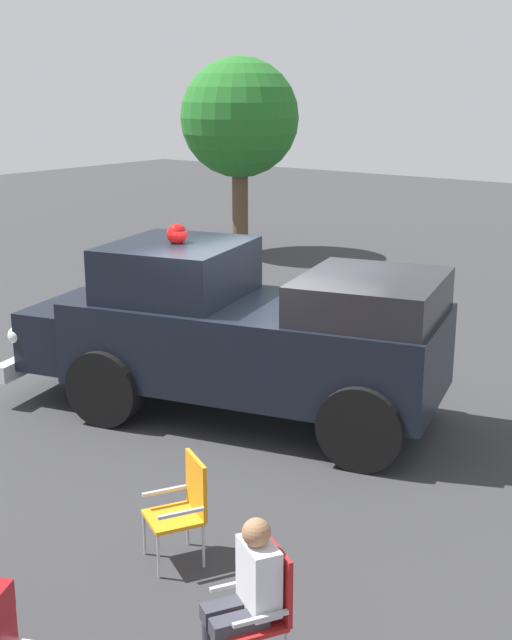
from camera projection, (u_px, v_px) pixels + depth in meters
name	position (u px, v px, depth m)	size (l,w,h in m)	color
ground_plane	(260.00, 422.00, 11.31)	(60.00, 60.00, 0.00)	#333335
vintage_fire_truck	(240.00, 331.00, 11.25)	(3.66, 6.31, 2.59)	black
lawn_chair_near_truck	(263.00, 600.00, 6.39)	(0.67, 0.67, 1.02)	#B7BABF
lawn_chair_by_car	(185.00, 502.00, 7.90)	(0.67, 0.67, 1.02)	#B7BABF
spectator_seated	(247.00, 592.00, 6.31)	(0.65, 0.59, 1.29)	#383842
oak_tree_left	(240.00, 119.00, 21.71)	(3.07, 3.07, 5.11)	brown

